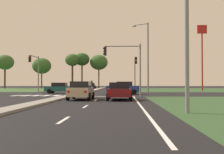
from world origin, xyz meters
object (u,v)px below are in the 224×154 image
Objects in this scene: treeline_third at (72,60)px; traffic_signal_far_right at (135,68)px; car_maroon_third at (119,91)px; treeline_second at (42,66)px; treeline_near at (5,62)px; car_teal_fourth at (60,88)px; street_lamp_near at (184,8)px; traffic_signal_near_right at (127,60)px; traffic_signal_far_left at (35,67)px; fastfood_pole_sign at (202,43)px; treeline_fourth at (82,60)px; pedestrian_at_median at (92,84)px; car_beige_near at (81,90)px; street_lamp_second at (147,54)px; treeline_fifth at (99,62)px; car_black_sixth at (91,86)px; car_blue_fifth at (123,88)px.

traffic_signal_far_right is at bearing -62.31° from treeline_third.
treeline_second is (-21.84, 50.05, 5.37)m from car_maroon_third.
treeline_third is at bearing -6.99° from treeline_near.
car_teal_fourth is 27.08m from street_lamp_near.
traffic_signal_far_left reaches higher than traffic_signal_near_right.
fastfood_pole_sign is at bearing 62.34° from car_maroon_third.
street_lamp_near is (2.58, -15.98, 1.21)m from traffic_signal_near_right.
street_lamp_near is 58.36m from treeline_third.
traffic_signal_far_right is at bearing -66.94° from treeline_fourth.
pedestrian_at_median is at bearing 101.68° from car_maroon_third.
fastfood_pole_sign is (18.65, 29.20, 8.25)m from car_beige_near.
treeline_fourth is at bearing 105.06° from traffic_signal_near_right.
traffic_signal_near_right reaches higher than pedestrian_at_median.
treeline_near reaches higher than car_maroon_third.
street_lamp_near is 20.07m from street_lamp_second.
traffic_signal_far_left is 31.90m from treeline_fifth.
traffic_signal_far_left is 0.65× the size of street_lamp_second.
treeline_fourth is at bearing -12.91° from treeline_second.
traffic_signal_far_left is at bearing -74.76° from treeline_second.
car_maroon_third is 1.06× the size of car_black_sixth.
car_maroon_third is at bearing -2.00° from car_beige_near.
car_beige_near is at bearing -61.11° from traffic_signal_far_left.
treeline_near reaches higher than car_black_sixth.
car_maroon_third is 58.12m from treeline_near.
car_beige_near is 18.86m from traffic_signal_far_right.
car_teal_fourth is at bearing 109.77° from car_beige_near.
car_blue_fifth is 34.23m from car_black_sixth.
treeline_third is at bearing 148.91° from fastfood_pole_sign.
treeline_third is at bearing 20.52° from car_blue_fifth.
car_maroon_third is at bearing -82.85° from treeline_fifth.
car_teal_fourth is at bearing 115.81° from street_lamp_near.
car_black_sixth is 16.12m from treeline_second.
treeline_near reaches higher than car_blue_fifth.
car_beige_near is at bearing 19.77° from car_teal_fourth.
treeline_third reaches higher than treeline_fifth.
treeline_near is (-23.71, 3.92, 6.22)m from car_black_sixth.
fastfood_pole_sign is 1.39× the size of treeline_fifth.
treeline_second is 0.89× the size of treeline_fourth.
car_blue_fifth is at bearing -49.55° from treeline_near.
treeline_fourth is (-13.59, 37.19, 2.65)m from street_lamp_second.
traffic_signal_far_right is at bearing 92.33° from street_lamp_near.
car_black_sixth is at bearing 146.39° from fastfood_pole_sign.
car_black_sixth is at bearing -9.39° from treeline_near.
treeline_near is 18.79m from treeline_third.
treeline_near is at bearing -9.39° from car_black_sixth.
car_maroon_third is 0.51× the size of street_lamp_second.
traffic_signal_far_left is 0.68× the size of treeline_second.
treeline_second is at bearing 167.09° from treeline_fourth.
pedestrian_at_median is (-8.53, 15.67, -3.62)m from street_lamp_second.
traffic_signal_near_right is at bearing -122.33° from fastfood_pole_sign.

